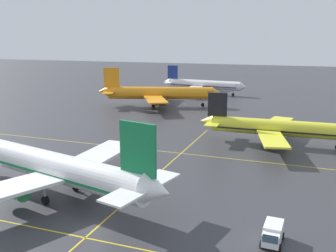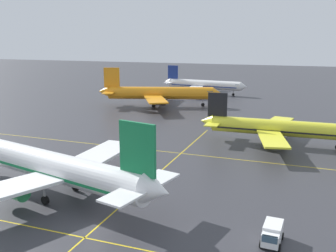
# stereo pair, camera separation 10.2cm
# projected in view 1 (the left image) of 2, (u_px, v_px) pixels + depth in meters

# --- Properties ---
(ground_plane) EXTENTS (600.00, 600.00, 0.00)m
(ground_plane) POSITION_uv_depth(u_px,v_px,m) (94.00, 230.00, 43.98)
(ground_plane) COLOR #333338
(airliner_front_gate) EXTENTS (39.67, 33.72, 12.43)m
(airliner_front_gate) POSITION_uv_depth(u_px,v_px,m) (52.00, 167.00, 52.84)
(airliner_front_gate) COLOR white
(airliner_front_gate) RESTS_ON ground
(airliner_second_row) EXTENTS (33.31, 28.80, 10.38)m
(airliner_second_row) POSITION_uv_depth(u_px,v_px,m) (277.00, 128.00, 78.86)
(airliner_second_row) COLOR yellow
(airliner_second_row) RESTS_ON ground
(airliner_third_row) EXTENTS (39.70, 33.92, 12.62)m
(airliner_third_row) POSITION_uv_depth(u_px,v_px,m) (159.00, 93.00, 124.07)
(airliner_third_row) COLOR orange
(airliner_third_row) RESTS_ON ground
(airliner_far_left_stand) EXTENTS (35.48, 30.44, 11.02)m
(airliner_far_left_stand) POSITION_uv_depth(u_px,v_px,m) (203.00, 85.00, 152.10)
(airliner_far_left_stand) COLOR white
(airliner_far_left_stand) RESTS_ON ground
(taxiway_markings) EXTENTS (165.20, 75.03, 0.01)m
(taxiway_markings) POSITION_uv_depth(u_px,v_px,m) (146.00, 184.00, 57.74)
(taxiway_markings) COLOR yellow
(taxiway_markings) RESTS_ON ground
(service_truck_catering) EXTENTS (2.33, 4.21, 2.10)m
(service_truck_catering) POSITION_uv_depth(u_px,v_px,m) (273.00, 233.00, 40.81)
(service_truck_catering) COLOR white
(service_truck_catering) RESTS_ON ground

